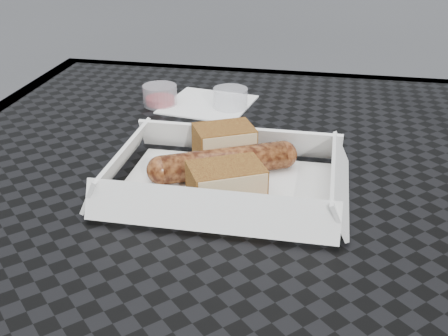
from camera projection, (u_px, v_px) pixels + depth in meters
The scene contains 9 objects.
patio_table at pixel (245, 227), 0.67m from camera, with size 0.80×0.80×0.74m.
food_tray at pixel (226, 187), 0.60m from camera, with size 0.22×0.15×0.00m, color white.
bratwurst at pixel (224, 162), 0.61m from camera, with size 0.16×0.10×0.03m.
bread_near at pixel (224, 144), 0.64m from camera, with size 0.07×0.05×0.04m, color brown.
bread_far at pixel (226, 183), 0.56m from camera, with size 0.07×0.05×0.04m, color brown.
veg_garnish at pixel (278, 216), 0.54m from camera, with size 0.03×0.03×0.00m.
napkin at pixel (208, 104), 0.83m from camera, with size 0.12×0.12×0.00m, color white.
condiment_cup_sauce at pixel (160, 95), 0.82m from camera, with size 0.05×0.05×0.03m, color maroon.
condiment_cup_empty at pixel (230, 99), 0.81m from camera, with size 0.05×0.05×0.03m, color silver.
Camera 1 is at (0.08, -0.56, 1.03)m, focal length 45.00 mm.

